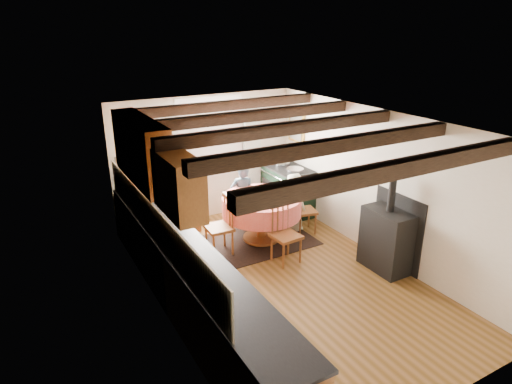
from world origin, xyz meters
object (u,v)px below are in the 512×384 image
dining_table (262,219)px  cup (261,196)px  child_far (242,197)px  child_right (294,202)px  chair_near (286,234)px  cast_iron_stove (388,224)px  chair_right (305,209)px  chair_left (219,226)px  aga_range (288,190)px

dining_table → cup: 0.47m
child_far → child_right: bearing=158.2°
chair_near → child_right: bearing=46.3°
child_far → child_right: child_far is taller
cast_iron_stove → child_far: (-1.22, 2.45, -0.15)m
chair_near → cast_iron_stove: bearing=-41.7°
chair_right → chair_left: bearing=102.7°
cast_iron_stove → cup: bearing=125.6°
child_right → aga_range: bearing=-39.3°
chair_near → chair_right: (0.90, 0.76, -0.03)m
child_right → chair_left: bearing=81.9°
dining_table → chair_right: size_ratio=1.51×
chair_near → cast_iron_stove: cast_iron_stove is taller
chair_left → aga_range: size_ratio=0.95×
chair_near → child_far: bearing=85.4°
child_far → child_right: 0.95m
aga_range → cast_iron_stove: (0.11, -2.61, 0.28)m
chair_left → chair_right: 1.72m
chair_left → child_right: bearing=99.0°
dining_table → cup: bearing=-133.1°
chair_right → child_far: 1.18m
dining_table → aga_range: 1.36m
cast_iron_stove → child_far: cast_iron_stove is taller
child_right → cast_iron_stove: bearing=179.5°
chair_near → aga_range: bearing=51.8°
chair_right → chair_near: bearing=143.5°
chair_near → cast_iron_stove: (1.23, -0.94, 0.28)m
chair_near → cup: size_ratio=9.75×
cast_iron_stove → child_right: cast_iron_stove is taller
chair_near → child_far: size_ratio=0.80×
chair_right → cup: 1.01m
aga_range → chair_right: bearing=-103.3°
child_right → cup: bearing=86.9°
dining_table → chair_right: chair_right is taller
cast_iron_stove → chair_right: bearing=100.9°
aga_range → child_right: 0.80m
chair_near → chair_left: (-0.81, 0.78, 0.02)m
chair_near → cast_iron_stove: 1.57m
chair_near → chair_left: bearing=131.7°
aga_range → cast_iron_stove: bearing=-87.6°
chair_right → child_right: (-0.13, 0.19, 0.09)m
dining_table → child_right: child_right is taller
chair_left → dining_table: bearing=97.5°
cast_iron_stove → child_right: (-0.45, 1.88, -0.22)m
aga_range → child_far: child_far is taller
chair_left → child_far: size_ratio=0.82×
chair_near → cup: bearing=86.5°
aga_range → cup: bearing=-142.2°
dining_table → child_far: child_far is taller
child_far → cast_iron_stove: bearing=130.9°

